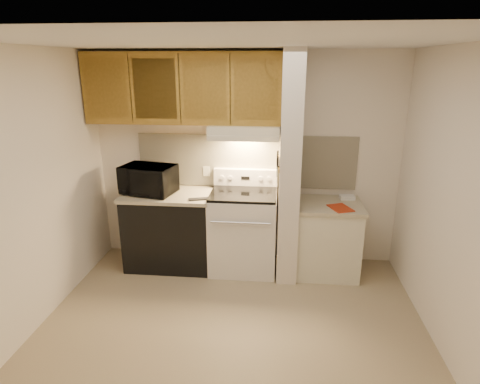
# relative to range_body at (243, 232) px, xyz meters

# --- Properties ---
(floor) EXTENTS (3.60, 3.60, 0.00)m
(floor) POSITION_rel_range_body_xyz_m (0.00, -1.16, -0.46)
(floor) COLOR tan
(floor) RESTS_ON ground
(ceiling) EXTENTS (3.60, 3.60, 0.00)m
(ceiling) POSITION_rel_range_body_xyz_m (0.00, -1.16, 2.04)
(ceiling) COLOR white
(ceiling) RESTS_ON wall_back
(wall_back) EXTENTS (3.60, 2.50, 0.02)m
(wall_back) POSITION_rel_range_body_xyz_m (0.00, 0.34, 0.79)
(wall_back) COLOR white
(wall_back) RESTS_ON floor
(wall_left) EXTENTS (0.02, 3.00, 2.50)m
(wall_left) POSITION_rel_range_body_xyz_m (-1.80, -1.16, 0.79)
(wall_left) COLOR white
(wall_left) RESTS_ON floor
(wall_right) EXTENTS (0.02, 3.00, 2.50)m
(wall_right) POSITION_rel_range_body_xyz_m (1.80, -1.16, 0.79)
(wall_right) COLOR white
(wall_right) RESTS_ON floor
(backsplash) EXTENTS (2.60, 0.02, 0.63)m
(backsplash) POSITION_rel_range_body_xyz_m (0.00, 0.33, 0.78)
(backsplash) COLOR #FDF4D0
(backsplash) RESTS_ON wall_back
(range_body) EXTENTS (0.76, 0.65, 0.92)m
(range_body) POSITION_rel_range_body_xyz_m (0.00, 0.00, 0.00)
(range_body) COLOR silver
(range_body) RESTS_ON floor
(oven_window) EXTENTS (0.50, 0.01, 0.30)m
(oven_window) POSITION_rel_range_body_xyz_m (0.00, -0.32, 0.04)
(oven_window) COLOR black
(oven_window) RESTS_ON range_body
(oven_handle) EXTENTS (0.65, 0.02, 0.02)m
(oven_handle) POSITION_rel_range_body_xyz_m (0.00, -0.35, 0.26)
(oven_handle) COLOR silver
(oven_handle) RESTS_ON range_body
(cooktop) EXTENTS (0.74, 0.64, 0.03)m
(cooktop) POSITION_rel_range_body_xyz_m (0.00, 0.00, 0.48)
(cooktop) COLOR black
(cooktop) RESTS_ON range_body
(range_backguard) EXTENTS (0.76, 0.08, 0.20)m
(range_backguard) POSITION_rel_range_body_xyz_m (0.00, 0.28, 0.59)
(range_backguard) COLOR silver
(range_backguard) RESTS_ON range_body
(range_display) EXTENTS (0.10, 0.01, 0.04)m
(range_display) POSITION_rel_range_body_xyz_m (0.00, 0.24, 0.59)
(range_display) COLOR black
(range_display) RESTS_ON range_backguard
(range_knob_left_outer) EXTENTS (0.05, 0.02, 0.05)m
(range_knob_left_outer) POSITION_rel_range_body_xyz_m (-0.28, 0.24, 0.59)
(range_knob_left_outer) COLOR silver
(range_knob_left_outer) RESTS_ON range_backguard
(range_knob_left_inner) EXTENTS (0.05, 0.02, 0.05)m
(range_knob_left_inner) POSITION_rel_range_body_xyz_m (-0.18, 0.24, 0.59)
(range_knob_left_inner) COLOR silver
(range_knob_left_inner) RESTS_ON range_backguard
(range_knob_right_inner) EXTENTS (0.05, 0.02, 0.05)m
(range_knob_right_inner) POSITION_rel_range_body_xyz_m (0.18, 0.24, 0.59)
(range_knob_right_inner) COLOR silver
(range_knob_right_inner) RESTS_ON range_backguard
(range_knob_right_outer) EXTENTS (0.05, 0.02, 0.05)m
(range_knob_right_outer) POSITION_rel_range_body_xyz_m (0.28, 0.24, 0.59)
(range_knob_right_outer) COLOR silver
(range_knob_right_outer) RESTS_ON range_backguard
(dishwasher_front) EXTENTS (1.00, 0.63, 0.87)m
(dishwasher_front) POSITION_rel_range_body_xyz_m (-0.88, 0.01, -0.03)
(dishwasher_front) COLOR black
(dishwasher_front) RESTS_ON floor
(left_countertop) EXTENTS (1.04, 0.67, 0.04)m
(left_countertop) POSITION_rel_range_body_xyz_m (-0.88, 0.01, 0.43)
(left_countertop) COLOR #B5AA8B
(left_countertop) RESTS_ON dishwasher_front
(spoon_rest) EXTENTS (0.24, 0.14, 0.02)m
(spoon_rest) POSITION_rel_range_body_xyz_m (-0.48, -0.19, 0.46)
(spoon_rest) COLOR black
(spoon_rest) RESTS_ON left_countertop
(teal_jar) EXTENTS (0.11, 0.11, 0.10)m
(teal_jar) POSITION_rel_range_body_xyz_m (-1.23, 0.23, 0.50)
(teal_jar) COLOR #256168
(teal_jar) RESTS_ON left_countertop
(outlet) EXTENTS (0.08, 0.01, 0.12)m
(outlet) POSITION_rel_range_body_xyz_m (-0.48, 0.32, 0.64)
(outlet) COLOR beige
(outlet) RESTS_ON backsplash
(microwave) EXTENTS (0.66, 0.51, 0.33)m
(microwave) POSITION_rel_range_body_xyz_m (-1.10, -0.01, 0.61)
(microwave) COLOR black
(microwave) RESTS_ON left_countertop
(partition_pillar) EXTENTS (0.22, 0.70, 2.50)m
(partition_pillar) POSITION_rel_range_body_xyz_m (0.51, -0.01, 0.79)
(partition_pillar) COLOR beige
(partition_pillar) RESTS_ON floor
(pillar_trim) EXTENTS (0.01, 0.70, 0.04)m
(pillar_trim) POSITION_rel_range_body_xyz_m (0.39, -0.01, 0.84)
(pillar_trim) COLOR olive
(pillar_trim) RESTS_ON partition_pillar
(knife_strip) EXTENTS (0.02, 0.42, 0.04)m
(knife_strip) POSITION_rel_range_body_xyz_m (0.39, -0.06, 0.86)
(knife_strip) COLOR black
(knife_strip) RESTS_ON partition_pillar
(knife_blade_a) EXTENTS (0.01, 0.03, 0.16)m
(knife_blade_a) POSITION_rel_range_body_xyz_m (0.38, -0.20, 0.76)
(knife_blade_a) COLOR silver
(knife_blade_a) RESTS_ON knife_strip
(knife_handle_a) EXTENTS (0.02, 0.02, 0.10)m
(knife_handle_a) POSITION_rel_range_body_xyz_m (0.38, -0.22, 0.91)
(knife_handle_a) COLOR black
(knife_handle_a) RESTS_ON knife_strip
(knife_blade_b) EXTENTS (0.01, 0.04, 0.18)m
(knife_blade_b) POSITION_rel_range_body_xyz_m (0.38, -0.14, 0.75)
(knife_blade_b) COLOR silver
(knife_blade_b) RESTS_ON knife_strip
(knife_handle_b) EXTENTS (0.02, 0.02, 0.10)m
(knife_handle_b) POSITION_rel_range_body_xyz_m (0.38, -0.14, 0.91)
(knife_handle_b) COLOR black
(knife_handle_b) RESTS_ON knife_strip
(knife_blade_c) EXTENTS (0.01, 0.04, 0.20)m
(knife_blade_c) POSITION_rel_range_body_xyz_m (0.38, -0.05, 0.74)
(knife_blade_c) COLOR silver
(knife_blade_c) RESTS_ON knife_strip
(knife_handle_c) EXTENTS (0.02, 0.02, 0.10)m
(knife_handle_c) POSITION_rel_range_body_xyz_m (0.38, -0.05, 0.91)
(knife_handle_c) COLOR black
(knife_handle_c) RESTS_ON knife_strip
(knife_blade_d) EXTENTS (0.01, 0.04, 0.16)m
(knife_blade_d) POSITION_rel_range_body_xyz_m (0.38, 0.02, 0.76)
(knife_blade_d) COLOR silver
(knife_blade_d) RESTS_ON knife_strip
(knife_handle_d) EXTENTS (0.02, 0.02, 0.10)m
(knife_handle_d) POSITION_rel_range_body_xyz_m (0.38, 0.02, 0.91)
(knife_handle_d) COLOR black
(knife_handle_d) RESTS_ON knife_strip
(knife_blade_e) EXTENTS (0.01, 0.04, 0.18)m
(knife_blade_e) POSITION_rel_range_body_xyz_m (0.38, 0.12, 0.75)
(knife_blade_e) COLOR silver
(knife_blade_e) RESTS_ON knife_strip
(knife_handle_e) EXTENTS (0.02, 0.02, 0.10)m
(knife_handle_e) POSITION_rel_range_body_xyz_m (0.38, 0.11, 0.91)
(knife_handle_e) COLOR black
(knife_handle_e) RESTS_ON knife_strip
(oven_mitt) EXTENTS (0.03, 0.09, 0.22)m
(oven_mitt) POSITION_rel_range_body_xyz_m (0.38, 0.17, 0.76)
(oven_mitt) COLOR slate
(oven_mitt) RESTS_ON partition_pillar
(right_cab_base) EXTENTS (0.70, 0.60, 0.81)m
(right_cab_base) POSITION_rel_range_body_xyz_m (0.97, -0.01, -0.06)
(right_cab_base) COLOR beige
(right_cab_base) RESTS_ON floor
(right_countertop) EXTENTS (0.74, 0.64, 0.04)m
(right_countertop) POSITION_rel_range_body_xyz_m (0.97, -0.01, 0.37)
(right_countertop) COLOR #B5AA8B
(right_countertop) RESTS_ON right_cab_base
(red_folder) EXTENTS (0.29, 0.33, 0.01)m
(red_folder) POSITION_rel_range_body_xyz_m (1.07, -0.16, 0.39)
(red_folder) COLOR #AE2D11
(red_folder) RESTS_ON right_countertop
(white_box) EXTENTS (0.17, 0.13, 0.04)m
(white_box) POSITION_rel_range_body_xyz_m (1.19, 0.17, 0.41)
(white_box) COLOR white
(white_box) RESTS_ON right_countertop
(range_hood) EXTENTS (0.78, 0.44, 0.15)m
(range_hood) POSITION_rel_range_body_xyz_m (0.00, 0.12, 1.17)
(range_hood) COLOR beige
(range_hood) RESTS_ON upper_cabinets
(hood_lip) EXTENTS (0.78, 0.04, 0.06)m
(hood_lip) POSITION_rel_range_body_xyz_m (0.00, -0.08, 1.12)
(hood_lip) COLOR beige
(hood_lip) RESTS_ON range_hood
(upper_cabinets) EXTENTS (2.18, 0.33, 0.77)m
(upper_cabinets) POSITION_rel_range_body_xyz_m (-0.69, 0.17, 1.62)
(upper_cabinets) COLOR olive
(upper_cabinets) RESTS_ON wall_back
(cab_door_a) EXTENTS (0.46, 0.01, 0.63)m
(cab_door_a) POSITION_rel_range_body_xyz_m (-1.51, 0.01, 1.62)
(cab_door_a) COLOR olive
(cab_door_a) RESTS_ON upper_cabinets
(cab_gap_a) EXTENTS (0.01, 0.01, 0.73)m
(cab_gap_a) POSITION_rel_range_body_xyz_m (-1.23, 0.01, 1.62)
(cab_gap_a) COLOR black
(cab_gap_a) RESTS_ON upper_cabinets
(cab_door_b) EXTENTS (0.46, 0.01, 0.63)m
(cab_door_b) POSITION_rel_range_body_xyz_m (-0.96, 0.01, 1.62)
(cab_door_b) COLOR olive
(cab_door_b) RESTS_ON upper_cabinets
(cab_gap_b) EXTENTS (0.01, 0.01, 0.73)m
(cab_gap_b) POSITION_rel_range_body_xyz_m (-0.69, 0.01, 1.62)
(cab_gap_b) COLOR black
(cab_gap_b) RESTS_ON upper_cabinets
(cab_door_c) EXTENTS (0.46, 0.01, 0.63)m
(cab_door_c) POSITION_rel_range_body_xyz_m (-0.42, 0.01, 1.62)
(cab_door_c) COLOR olive
(cab_door_c) RESTS_ON upper_cabinets
(cab_gap_c) EXTENTS (0.01, 0.01, 0.73)m
(cab_gap_c) POSITION_rel_range_body_xyz_m (-0.14, 0.01, 1.62)
(cab_gap_c) COLOR black
(cab_gap_c) RESTS_ON upper_cabinets
(cab_door_d) EXTENTS (0.46, 0.01, 0.63)m
(cab_door_d) POSITION_rel_range_body_xyz_m (0.13, 0.01, 1.62)
(cab_door_d) COLOR olive
(cab_door_d) RESTS_ON upper_cabinets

